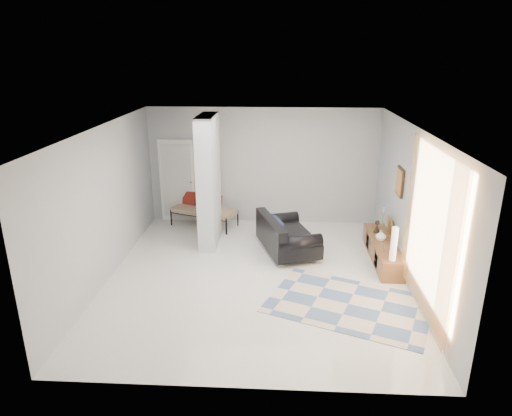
{
  "coord_description": "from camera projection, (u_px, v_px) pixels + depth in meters",
  "views": [
    {
      "loc": [
        0.42,
        -7.68,
        4.03
      ],
      "look_at": [
        -0.04,
        0.6,
        1.17
      ],
      "focal_mm": 32.0,
      "sensor_mm": 36.0,
      "label": 1
    }
  ],
  "objects": [
    {
      "name": "area_rug",
      "position": [
        348.0,
        304.0,
        7.65
      ],
      "size": [
        3.05,
        2.58,
        0.01
      ],
      "primitive_type": "cube",
      "rotation": [
        0.0,
        0.0,
        -0.39
      ],
      "color": "beige",
      "rests_on": "floor"
    },
    {
      "name": "cylinder_lamp",
      "position": [
        394.0,
        244.0,
        8.26
      ],
      "size": [
        0.12,
        0.12,
        0.64
      ],
      "primitive_type": "cylinder",
      "color": "white",
      "rests_on": "media_console"
    },
    {
      "name": "bronze_figurine",
      "position": [
        377.0,
        227.0,
        9.57
      ],
      "size": [
        0.14,
        0.14,
        0.27
      ],
      "primitive_type": null,
      "rotation": [
        0.0,
        0.0,
        -0.08
      ],
      "color": "black",
      "rests_on": "media_console"
    },
    {
      "name": "curtain",
      "position": [
        428.0,
        231.0,
        6.89
      ],
      "size": [
        0.0,
        2.55,
        2.55
      ],
      "primitive_type": "plane",
      "rotation": [
        1.57,
        0.0,
        1.57
      ],
      "color": "#FFA443",
      "rests_on": "wall_right"
    },
    {
      "name": "wall_art",
      "position": [
        400.0,
        182.0,
        8.75
      ],
      "size": [
        0.04,
        0.45,
        0.55
      ],
      "primitive_type": "cube",
      "color": "#351E0E",
      "rests_on": "wall_right"
    },
    {
      "name": "wall_left",
      "position": [
        105.0,
        204.0,
        8.27
      ],
      "size": [
        0.0,
        6.0,
        6.0
      ],
      "primitive_type": "plane",
      "rotation": [
        1.57,
        0.0,
        1.57
      ],
      "color": "#ADAFB1",
      "rests_on": "ground"
    },
    {
      "name": "wall_front",
      "position": [
        242.0,
        290.0,
        5.3
      ],
      "size": [
        6.0,
        0.0,
        6.0
      ],
      "primitive_type": "plane",
      "rotation": [
        -1.57,
        0.0,
        0.0
      ],
      "color": "#ADAFB1",
      "rests_on": "ground"
    },
    {
      "name": "loveseat",
      "position": [
        285.0,
        236.0,
        9.55
      ],
      "size": [
        1.41,
        1.83,
        0.76
      ],
      "rotation": [
        0.0,
        0.0,
        0.33
      ],
      "color": "silver",
      "rests_on": "floor"
    },
    {
      "name": "vase",
      "position": [
        381.0,
        235.0,
        9.19
      ],
      "size": [
        0.23,
        0.23,
        0.22
      ],
      "primitive_type": "imported",
      "rotation": [
        0.0,
        0.0,
        0.1
      ],
      "color": "white",
      "rests_on": "media_console"
    },
    {
      "name": "daybed",
      "position": [
        204.0,
        208.0,
        11.01
      ],
      "size": [
        1.66,
        1.13,
        0.77
      ],
      "rotation": [
        0.0,
        0.0,
        -0.36
      ],
      "color": "black",
      "rests_on": "floor"
    },
    {
      "name": "floor",
      "position": [
        256.0,
        277.0,
        8.58
      ],
      "size": [
        6.0,
        6.0,
        0.0
      ],
      "primitive_type": "plane",
      "color": "white",
      "rests_on": "ground"
    },
    {
      "name": "media_console",
      "position": [
        383.0,
        250.0,
        9.24
      ],
      "size": [
        0.45,
        2.07,
        0.8
      ],
      "color": "brown",
      "rests_on": "floor"
    },
    {
      "name": "ceiling",
      "position": [
        256.0,
        128.0,
        7.67
      ],
      "size": [
        6.0,
        6.0,
        0.0
      ],
      "primitive_type": "plane",
      "rotation": [
        3.14,
        0.0,
        0.0
      ],
      "color": "white",
      "rests_on": "wall_back"
    },
    {
      "name": "partition_column",
      "position": [
        209.0,
        181.0,
        9.69
      ],
      "size": [
        0.35,
        1.2,
        2.8
      ],
      "primitive_type": "cube",
      "color": "silver",
      "rests_on": "floor"
    },
    {
      "name": "wall_back",
      "position": [
        263.0,
        166.0,
        10.96
      ],
      "size": [
        6.0,
        0.0,
        6.0
      ],
      "primitive_type": "plane",
      "rotation": [
        1.57,
        0.0,
        0.0
      ],
      "color": "#ADAFB1",
      "rests_on": "ground"
    },
    {
      "name": "wall_right",
      "position": [
        413.0,
        209.0,
        7.98
      ],
      "size": [
        0.0,
        6.0,
        6.0
      ],
      "primitive_type": "plane",
      "rotation": [
        1.57,
        0.0,
        -1.57
      ],
      "color": "#ADAFB1",
      "rests_on": "ground"
    },
    {
      "name": "hallway_door",
      "position": [
        177.0,
        181.0,
        11.15
      ],
      "size": [
        0.85,
        0.06,
        2.04
      ],
      "primitive_type": "cube",
      "color": "white",
      "rests_on": "floor"
    }
  ]
}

